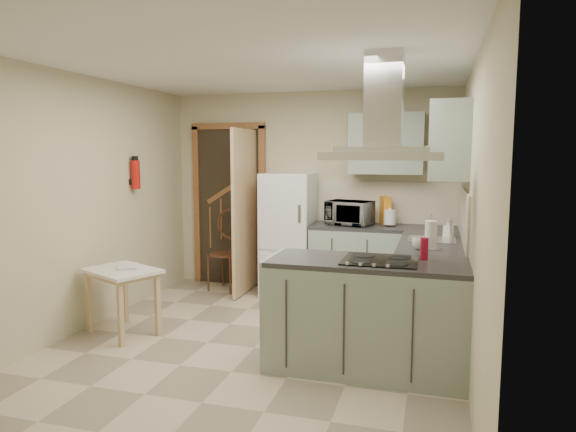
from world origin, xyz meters
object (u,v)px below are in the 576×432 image
(fridge, at_px, (289,234))
(drop_leaf_table, at_px, (123,302))
(extractor_hood, at_px, (383,156))
(microwave, at_px, (349,213))
(peninsula, at_px, (367,315))
(bentwood_chair, at_px, (226,254))

(fridge, relative_size, drop_leaf_table, 2.20)
(extractor_hood, bearing_deg, drop_leaf_table, 176.22)
(fridge, height_order, microwave, fridge)
(peninsula, distance_m, bentwood_chair, 2.82)
(bentwood_chair, bearing_deg, drop_leaf_table, -89.27)
(peninsula, bearing_deg, fridge, 121.74)
(fridge, relative_size, peninsula, 0.97)
(extractor_hood, relative_size, drop_leaf_table, 1.32)
(extractor_hood, bearing_deg, fridge, 123.79)
(fridge, bearing_deg, drop_leaf_table, -122.02)
(drop_leaf_table, bearing_deg, peninsula, 20.59)
(fridge, height_order, peninsula, fridge)
(bentwood_chair, bearing_deg, microwave, 11.85)
(bentwood_chair, bearing_deg, fridge, 13.45)
(fridge, distance_m, bentwood_chair, 0.87)
(drop_leaf_table, relative_size, microwave, 1.34)
(peninsula, relative_size, bentwood_chair, 1.66)
(extractor_hood, height_order, drop_leaf_table, extractor_hood)
(extractor_hood, relative_size, bentwood_chair, 0.96)
(fridge, height_order, extractor_hood, extractor_hood)
(extractor_hood, xyz_separation_m, drop_leaf_table, (-2.46, 0.16, -1.40))
(drop_leaf_table, height_order, microwave, microwave)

